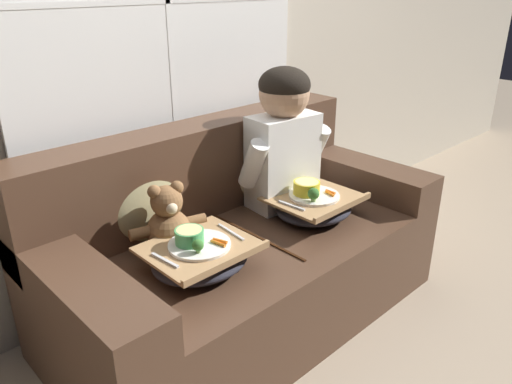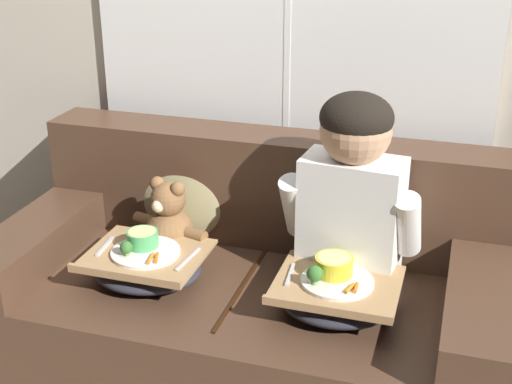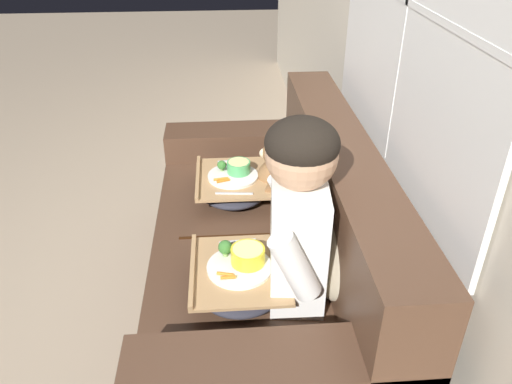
{
  "view_description": "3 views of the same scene",
  "coord_description": "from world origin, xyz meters",
  "px_view_note": "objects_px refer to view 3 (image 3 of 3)",
  "views": [
    {
      "loc": [
        -1.33,
        -1.45,
        1.49
      ],
      "look_at": [
        0.03,
        -0.02,
        0.64
      ],
      "focal_mm": 35.0,
      "sensor_mm": 36.0,
      "label": 1
    },
    {
      "loc": [
        0.68,
        -2.07,
        1.71
      ],
      "look_at": [
        0.01,
        0.09,
        0.75
      ],
      "focal_mm": 50.0,
      "sensor_mm": 36.0,
      "label": 2
    },
    {
      "loc": [
        1.74,
        -0.14,
        1.72
      ],
      "look_at": [
        0.01,
        -0.01,
        0.67
      ],
      "focal_mm": 35.0,
      "sensor_mm": 36.0,
      "label": 3
    }
  ],
  "objects_px": {
    "throw_pillow_behind_child": "(338,245)",
    "child_figure": "(299,203)",
    "throw_pillow_behind_teddy": "(308,158)",
    "lap_tray_teddy": "(233,185)",
    "teddy_bear": "(275,171)",
    "couch": "(272,257)",
    "lap_tray_child": "(240,277)"
  },
  "relations": [
    {
      "from": "throw_pillow_behind_child",
      "to": "child_figure",
      "type": "distance_m",
      "value": 0.24
    },
    {
      "from": "throw_pillow_behind_teddy",
      "to": "lap_tray_teddy",
      "type": "xyz_separation_m",
      "value": [
        -0.0,
        -0.36,
        -0.13
      ]
    },
    {
      "from": "lap_tray_teddy",
      "to": "throw_pillow_behind_teddy",
      "type": "bearing_deg",
      "value": 89.76
    },
    {
      "from": "throw_pillow_behind_child",
      "to": "child_figure",
      "type": "height_order",
      "value": "child_figure"
    },
    {
      "from": "child_figure",
      "to": "teddy_bear",
      "type": "bearing_deg",
      "value": -179.76
    },
    {
      "from": "child_figure",
      "to": "couch",
      "type": "bearing_deg",
      "value": -171.77
    },
    {
      "from": "throw_pillow_behind_child",
      "to": "throw_pillow_behind_teddy",
      "type": "bearing_deg",
      "value": 180.0
    },
    {
      "from": "throw_pillow_behind_child",
      "to": "teddy_bear",
      "type": "bearing_deg",
      "value": -167.21
    },
    {
      "from": "child_figure",
      "to": "lap_tray_teddy",
      "type": "relative_size",
      "value": 1.67
    },
    {
      "from": "couch",
      "to": "throw_pillow_behind_teddy",
      "type": "bearing_deg",
      "value": 149.42
    },
    {
      "from": "couch",
      "to": "lap_tray_child",
      "type": "distance_m",
      "value": 0.41
    },
    {
      "from": "child_figure",
      "to": "lap_tray_child",
      "type": "xyz_separation_m",
      "value": [
        -0.0,
        -0.2,
        -0.31
      ]
    },
    {
      "from": "throw_pillow_behind_child",
      "to": "child_figure",
      "type": "xyz_separation_m",
      "value": [
        -0.0,
        -0.15,
        0.18
      ]
    },
    {
      "from": "throw_pillow_behind_child",
      "to": "lap_tray_child",
      "type": "bearing_deg",
      "value": -90.33
    },
    {
      "from": "throw_pillow_behind_teddy",
      "to": "teddy_bear",
      "type": "distance_m",
      "value": 0.17
    },
    {
      "from": "child_figure",
      "to": "lap_tray_child",
      "type": "bearing_deg",
      "value": -90.54
    },
    {
      "from": "lap_tray_child",
      "to": "lap_tray_teddy",
      "type": "xyz_separation_m",
      "value": [
        -0.67,
        -0.0,
        -0.0
      ]
    },
    {
      "from": "child_figure",
      "to": "teddy_bear",
      "type": "relative_size",
      "value": 2.09
    },
    {
      "from": "lap_tray_child",
      "to": "throw_pillow_behind_child",
      "type": "bearing_deg",
      "value": 89.67
    },
    {
      "from": "lap_tray_child",
      "to": "lap_tray_teddy",
      "type": "relative_size",
      "value": 0.99
    },
    {
      "from": "lap_tray_teddy",
      "to": "couch",
      "type": "bearing_deg",
      "value": 24.66
    },
    {
      "from": "couch",
      "to": "child_figure",
      "type": "height_order",
      "value": "child_figure"
    },
    {
      "from": "throw_pillow_behind_teddy",
      "to": "lap_tray_child",
      "type": "height_order",
      "value": "throw_pillow_behind_teddy"
    },
    {
      "from": "throw_pillow_behind_teddy",
      "to": "child_figure",
      "type": "xyz_separation_m",
      "value": [
        0.67,
        -0.15,
        0.18
      ]
    },
    {
      "from": "teddy_bear",
      "to": "lap_tray_teddy",
      "type": "bearing_deg",
      "value": -90.1
    },
    {
      "from": "lap_tray_child",
      "to": "throw_pillow_behind_teddy",
      "type": "bearing_deg",
      "value": 152.22
    },
    {
      "from": "throw_pillow_behind_child",
      "to": "child_figure",
      "type": "relative_size",
      "value": 0.61
    },
    {
      "from": "child_figure",
      "to": "lap_tray_child",
      "type": "relative_size",
      "value": 1.7
    },
    {
      "from": "throw_pillow_behind_teddy",
      "to": "lap_tray_child",
      "type": "relative_size",
      "value": 0.95
    },
    {
      "from": "throw_pillow_behind_child",
      "to": "teddy_bear",
      "type": "distance_m",
      "value": 0.7
    },
    {
      "from": "throw_pillow_behind_teddy",
      "to": "teddy_bear",
      "type": "height_order",
      "value": "throw_pillow_behind_teddy"
    },
    {
      "from": "throw_pillow_behind_teddy",
      "to": "lap_tray_teddy",
      "type": "distance_m",
      "value": 0.38
    }
  ]
}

